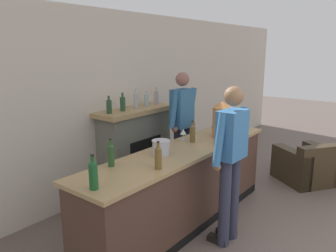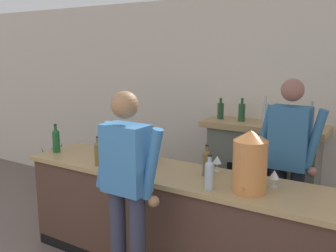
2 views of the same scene
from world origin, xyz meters
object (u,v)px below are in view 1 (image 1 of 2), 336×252
(fireplace_stone, at_px, (136,148))
(wine_bottle_chardonnay_pale, at_px, (219,133))
(wine_bottle_burgundy_dark, at_px, (93,174))
(wine_bottle_merlot_tall, at_px, (158,157))
(person_bartender, at_px, (182,125))
(ice_bucket_steel, at_px, (161,147))
(person_customer, at_px, (230,159))
(wine_glass_by_dispenser, at_px, (183,132))
(armchair_black, at_px, (309,167))
(wine_bottle_cabernet_heavy, at_px, (111,154))
(wine_bottle_port_short, at_px, (193,133))
(wine_glass_front_left, at_px, (214,126))
(copper_dispenser, at_px, (222,119))

(fireplace_stone, height_order, wine_bottle_chardonnay_pale, fireplace_stone)
(wine_bottle_burgundy_dark, bearing_deg, wine_bottle_merlot_tall, -9.52)
(person_bartender, bearing_deg, ice_bucket_steel, -154.68)
(ice_bucket_steel, distance_m, wine_bottle_burgundy_dark, 1.12)
(fireplace_stone, bearing_deg, wine_bottle_burgundy_dark, -145.09)
(person_customer, distance_m, wine_glass_by_dispenser, 0.97)
(armchair_black, distance_m, wine_bottle_chardonnay_pale, 2.19)
(wine_bottle_burgundy_dark, relative_size, wine_bottle_chardonnay_pale, 1.09)
(wine_bottle_cabernet_heavy, distance_m, wine_glass_by_dispenser, 1.31)
(person_bartender, relative_size, wine_bottle_merlot_tall, 6.39)
(wine_bottle_chardonnay_pale, relative_size, wine_bottle_merlot_tall, 1.00)
(wine_bottle_burgundy_dark, distance_m, wine_bottle_chardonnay_pale, 1.94)
(armchair_black, relative_size, person_bartender, 0.62)
(wine_bottle_port_short, relative_size, wine_glass_by_dispenser, 1.95)
(person_bartender, distance_m, wine_bottle_chardonnay_pale, 0.97)
(person_bartender, distance_m, wine_glass_front_left, 0.55)
(wine_bottle_port_short, xyz_separation_m, wine_glass_front_left, (0.60, 0.03, -0.03))
(copper_dispenser, height_order, wine_bottle_cabernet_heavy, copper_dispenser)
(person_customer, relative_size, wine_glass_by_dispenser, 12.36)
(person_customer, height_order, wine_bottle_cabernet_heavy, person_customer)
(fireplace_stone, relative_size, wine_bottle_port_short, 5.62)
(person_customer, distance_m, wine_bottle_merlot_tall, 0.84)
(wine_bottle_chardonnay_pale, xyz_separation_m, wine_bottle_merlot_tall, (-1.21, 0.02, -0.00))
(wine_bottle_burgundy_dark, distance_m, wine_glass_by_dispenser, 1.82)
(wine_glass_front_left, bearing_deg, ice_bucket_steel, -178.30)
(armchair_black, bearing_deg, wine_bottle_port_short, 155.12)
(fireplace_stone, height_order, person_bartender, person_bartender)
(copper_dispenser, relative_size, wine_bottle_burgundy_dark, 1.58)
(wine_bottle_cabernet_heavy, bearing_deg, person_bartender, 12.95)
(person_customer, bearing_deg, wine_bottle_merlot_tall, 147.54)
(person_bartender, height_order, wine_bottle_cabernet_heavy, person_bartender)
(armchair_black, distance_m, copper_dispenser, 2.04)
(person_bartender, relative_size, ice_bucket_steel, 8.77)
(armchair_black, relative_size, person_customer, 0.64)
(person_bartender, height_order, wine_bottle_port_short, person_bartender)
(wine_bottle_chardonnay_pale, relative_size, wine_bottle_port_short, 1.02)
(armchair_black, bearing_deg, wine_glass_front_left, 145.96)
(wine_bottle_merlot_tall, bearing_deg, wine_bottle_burgundy_dark, 170.48)
(copper_dispenser, bearing_deg, wine_bottle_port_short, 159.01)
(wine_bottle_chardonnay_pale, distance_m, wine_bottle_port_short, 0.34)
(wine_glass_by_dispenser, bearing_deg, wine_bottle_cabernet_heavy, -179.25)
(wine_bottle_burgundy_dark, bearing_deg, ice_bucket_steel, 7.98)
(fireplace_stone, bearing_deg, wine_glass_by_dispenser, -96.64)
(wine_bottle_chardonnay_pale, bearing_deg, wine_glass_by_dispenser, 107.10)
(wine_bottle_merlot_tall, relative_size, wine_bottle_port_short, 1.02)
(person_customer, bearing_deg, wine_glass_by_dispenser, 68.14)
(wine_bottle_port_short, bearing_deg, fireplace_stone, 83.03)
(wine_glass_by_dispenser, bearing_deg, wine_bottle_chardonnay_pale, -72.90)
(wine_bottle_chardonnay_pale, xyz_separation_m, wine_bottle_cabernet_heavy, (-1.45, 0.45, 0.00))
(wine_bottle_merlot_tall, distance_m, wine_glass_by_dispenser, 1.16)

